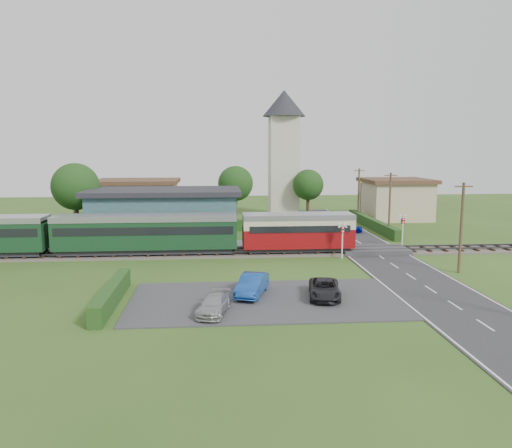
{
  "coord_description": "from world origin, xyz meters",
  "views": [
    {
      "loc": [
        -4.43,
        -42.35,
        9.5
      ],
      "look_at": [
        -0.8,
        4.0,
        2.5
      ],
      "focal_mm": 35.0,
      "sensor_mm": 36.0,
      "label": 1
    }
  ],
  "objects": [
    {
      "name": "crossing_signal_near",
      "position": [
        6.4,
        -0.41,
        2.14
      ],
      "size": [
        0.84,
        0.28,
        3.28
      ],
      "color": "silver",
      "rests_on": "ground"
    },
    {
      "name": "car_park_dark",
      "position": [
        2.35,
        -11.89,
        0.65
      ],
      "size": [
        2.56,
        4.39,
        1.15
      ],
      "primitive_type": "imported",
      "rotation": [
        0.0,
        0.0,
        -0.16
      ],
      "color": "black",
      "rests_on": "car_park"
    },
    {
      "name": "pedestrian_far",
      "position": [
        -15.56,
        5.22,
        1.25
      ],
      "size": [
        0.66,
        0.82,
        1.6
      ],
      "primitive_type": "imported",
      "rotation": [
        0.0,
        0.0,
        1.5
      ],
      "color": "gray",
      "rests_on": "platform"
    },
    {
      "name": "ground",
      "position": [
        0.0,
        0.0,
        0.0
      ],
      "size": [
        120.0,
        120.0,
        0.0
      ],
      "primitive_type": "plane",
      "color": "#2D4C19"
    },
    {
      "name": "streetlamp_west",
      "position": [
        -22.0,
        20.0,
        3.04
      ],
      "size": [
        0.3,
        0.3,
        5.15
      ],
      "color": "#3F3F47",
      "rests_on": "ground"
    },
    {
      "name": "tree_a",
      "position": [
        -20.0,
        14.0,
        5.38
      ],
      "size": [
        5.2,
        5.2,
        8.0
      ],
      "color": "#332316",
      "rests_on": "ground"
    },
    {
      "name": "hedge_station",
      "position": [
        -10.0,
        15.5,
        0.65
      ],
      "size": [
        22.0,
        0.8,
        1.3
      ],
      "primitive_type": "cube",
      "color": "#193814",
      "rests_on": "ground"
    },
    {
      "name": "streetlamp_east",
      "position": [
        16.0,
        27.0,
        3.04
      ],
      "size": [
        0.3,
        0.3,
        5.15
      ],
      "color": "#3F3F47",
      "rests_on": "ground"
    },
    {
      "name": "train",
      "position": [
        -13.92,
        2.0,
        2.18
      ],
      "size": [
        43.2,
        2.9,
        3.4
      ],
      "color": "#232328",
      "rests_on": "ground"
    },
    {
      "name": "car_park",
      "position": [
        -1.5,
        -12.0,
        0.04
      ],
      "size": [
        17.0,
        9.0,
        0.08
      ],
      "primitive_type": "cube",
      "color": "#333335",
      "rests_on": "ground"
    },
    {
      "name": "crossing_signal_far",
      "position": [
        13.6,
        4.39,
        2.14
      ],
      "size": [
        0.84,
        0.28,
        3.28
      ],
      "color": "silver",
      "rests_on": "ground"
    },
    {
      "name": "car_on_road",
      "position": [
        10.37,
        13.05,
        0.64
      ],
      "size": [
        3.66,
        1.94,
        1.19
      ],
      "primitive_type": "imported",
      "rotation": [
        0.0,
        0.0,
        1.41
      ],
      "color": "#020B9D",
      "rests_on": "road"
    },
    {
      "name": "car_park_silver",
      "position": [
        -4.68,
        -14.45,
        0.61
      ],
      "size": [
        2.27,
        3.91,
        1.07
      ],
      "primitive_type": "imported",
      "rotation": [
        0.0,
        0.0,
        -0.22
      ],
      "color": "#9D9EA1",
      "rests_on": "car_park"
    },
    {
      "name": "platform",
      "position": [
        -10.0,
        5.2,
        0.23
      ],
      "size": [
        30.0,
        3.0,
        0.45
      ],
      "primitive_type": "cube",
      "color": "gray",
      "rests_on": "ground"
    },
    {
      "name": "pedestrian_near",
      "position": [
        -4.85,
        4.58,
        1.23
      ],
      "size": [
        0.64,
        0.49,
        1.57
      ],
      "primitive_type": "imported",
      "rotation": [
        0.0,
        0.0,
        2.93
      ],
      "color": "gray",
      "rests_on": "platform"
    },
    {
      "name": "station_building",
      "position": [
        -10.0,
        10.99,
        2.69
      ],
      "size": [
        16.0,
        9.0,
        5.3
      ],
      "color": "#426D76",
      "rests_on": "ground"
    },
    {
      "name": "equipment_hut",
      "position": [
        -18.0,
        5.2,
        1.75
      ],
      "size": [
        2.3,
        2.3,
        2.55
      ],
      "color": "beige",
      "rests_on": "platform"
    },
    {
      "name": "road",
      "position": [
        10.0,
        0.0,
        0.03
      ],
      "size": [
        6.0,
        70.0,
        0.05
      ],
      "primitive_type": "cube",
      "color": "#28282B",
      "rests_on": "ground"
    },
    {
      "name": "hedge_roadside",
      "position": [
        14.2,
        16.0,
        0.6
      ],
      "size": [
        0.8,
        18.0,
        1.2
      ],
      "primitive_type": "cube",
      "color": "#193814",
      "rests_on": "ground"
    },
    {
      "name": "tree_c",
      "position": [
        8.0,
        25.0,
        4.65
      ],
      "size": [
        4.2,
        4.2,
        6.78
      ],
      "color": "#332316",
      "rests_on": "ground"
    },
    {
      "name": "utility_pole_d",
      "position": [
        14.2,
        22.0,
        3.63
      ],
      "size": [
        1.4,
        0.22,
        7.0
      ],
      "color": "#473321",
      "rests_on": "ground"
    },
    {
      "name": "house_west",
      "position": [
        -15.0,
        25.0,
        2.79
      ],
      "size": [
        10.8,
        8.8,
        5.5
      ],
      "color": "tan",
      "rests_on": "ground"
    },
    {
      "name": "utility_pole_c",
      "position": [
        14.2,
        10.0,
        3.63
      ],
      "size": [
        1.4,
        0.22,
        7.0
      ],
      "color": "#473321",
      "rests_on": "ground"
    },
    {
      "name": "house_east",
      "position": [
        20.0,
        24.0,
        2.8
      ],
      "size": [
        8.8,
        8.8,
        5.5
      ],
      "color": "tan",
      "rests_on": "ground"
    },
    {
      "name": "church_tower",
      "position": [
        5.0,
        28.0,
        10.23
      ],
      "size": [
        6.0,
        6.0,
        17.6
      ],
      "color": "beige",
      "rests_on": "ground"
    },
    {
      "name": "hedge_carpark",
      "position": [
        -11.0,
        -12.0,
        0.6
      ],
      "size": [
        0.8,
        9.0,
        1.2
      ],
      "primitive_type": "cube",
      "color": "#193814",
      "rests_on": "ground"
    },
    {
      "name": "crossing_deck",
      "position": [
        10.0,
        2.0,
        0.23
      ],
      "size": [
        6.2,
        3.4,
        0.45
      ],
      "primitive_type": "cube",
      "color": "#333335",
      "rests_on": "ground"
    },
    {
      "name": "car_park_blue",
      "position": [
        -2.22,
        -10.93,
        0.76
      ],
      "size": [
        2.64,
        4.39,
        1.37
      ],
      "primitive_type": "imported",
      "rotation": [
        0.0,
        0.0,
        -0.31
      ],
      "color": "#154294",
      "rests_on": "car_park"
    },
    {
      "name": "railway_track",
      "position": [
        0.0,
        2.0,
        0.11
      ],
      "size": [
        76.0,
        3.2,
        0.49
      ],
      "color": "#4C443D",
      "rests_on": "ground"
    },
    {
      "name": "utility_pole_b",
      "position": [
        14.2,
        -6.0,
        3.63
      ],
      "size": [
        1.4,
        0.22,
        7.0
      ],
      "color": "#473321",
      "rests_on": "ground"
    },
    {
      "name": "tree_b",
      "position": [
        -2.0,
        23.0,
        5.02
      ],
      "size": [
        4.6,
        4.6,
        7.34
      ],
      "color": "#332316",
      "rests_on": "ground"
    }
  ]
}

